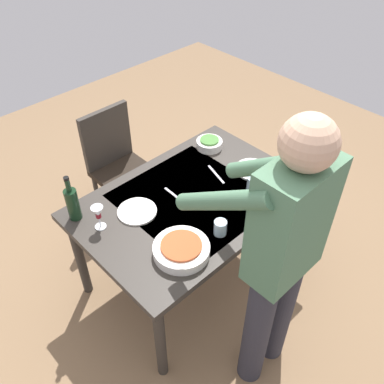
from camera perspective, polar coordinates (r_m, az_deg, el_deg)
name	(u,v)px	position (r m, az deg, el deg)	size (l,w,h in m)	color
ground_plane	(192,273)	(3.03, 0.00, -11.09)	(6.00, 6.00, 0.00)	#846647
dining_table	(192,207)	(2.54, 0.00, -2.13)	(1.37, 0.93, 0.73)	#332D28
chair_near	(117,161)	(3.16, -10.29, 4.27)	(0.40, 0.40, 0.91)	black
person_server	(280,254)	(1.93, 11.98, -8.33)	(0.42, 0.61, 1.69)	#2D2D38
wine_bottle	(73,203)	(2.39, -16.12, -1.48)	(0.07, 0.07, 0.30)	black
wine_glass_left	(98,214)	(2.30, -12.81, -2.91)	(0.07, 0.07, 0.15)	white
water_cup_near_left	(252,184)	(2.55, 8.33, 1.15)	(0.07, 0.07, 0.09)	silver
water_cup_near_right	(220,228)	(2.26, 3.91, -4.92)	(0.07, 0.07, 0.09)	silver
water_cup_far_left	(283,194)	(2.51, 12.43, -0.26)	(0.06, 0.06, 0.09)	silver
serving_bowl_pasta	(181,249)	(2.17, -1.47, -7.86)	(0.30, 0.30, 0.07)	white
side_bowl_salad	(209,143)	(2.89, 2.41, 6.70)	(0.18, 0.18, 0.07)	white
dinner_plate_near	(137,211)	(2.42, -7.57, -2.66)	(0.23, 0.23, 0.01)	white
dinner_plate_far	(253,169)	(2.72, 8.33, 3.10)	(0.23, 0.23, 0.01)	white
table_knife	(216,174)	(2.66, 3.33, 2.45)	(0.01, 0.20, 0.01)	silver
table_fork	(174,195)	(2.51, -2.44, -0.46)	(0.01, 0.18, 0.01)	silver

